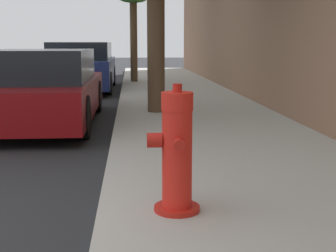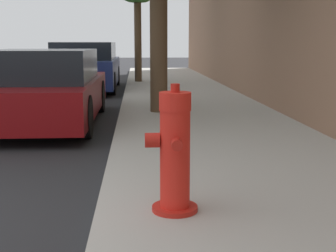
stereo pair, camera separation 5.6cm
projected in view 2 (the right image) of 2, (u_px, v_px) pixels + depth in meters
The scene contains 4 objects.
sidewalk_slab at pixel (302, 237), 3.15m from camera, with size 2.84×40.00×0.14m.
fire_hydrant at pixel (174, 154), 3.38m from camera, with size 0.39×0.40×0.94m.
parked_car_near at pixel (45, 88), 7.81m from camera, with size 1.77×4.19×1.25m.
parked_car_mid at pixel (86, 67), 13.50m from camera, with size 1.79×4.57×1.37m.
Camera 2 is at (2.00, -2.90, 1.37)m, focal length 50.00 mm.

